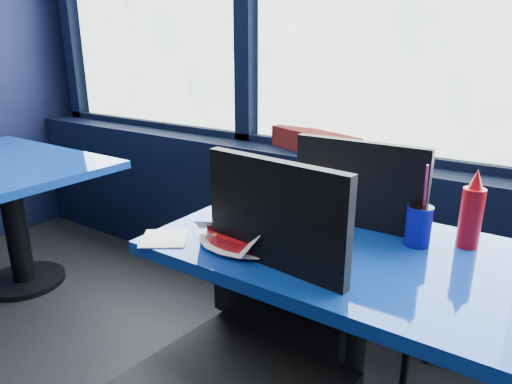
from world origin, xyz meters
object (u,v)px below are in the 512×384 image
(ketchup_bottle, at_px, (471,213))
(chair_near_back, at_px, (367,252))
(near_table, at_px, (350,301))
(chair_near_front, at_px, (251,336))
(food_basket, at_px, (246,234))
(soda_cup, at_px, (419,225))
(far_table, at_px, (9,191))
(planter_box, at_px, (314,142))

(ketchup_bottle, bearing_deg, chair_near_back, 163.36)
(near_table, relative_size, ketchup_bottle, 4.93)
(chair_near_front, distance_m, ketchup_bottle, 0.74)
(food_basket, height_order, ketchup_bottle, ketchup_bottle)
(chair_near_back, xyz_separation_m, soda_cup, (0.21, -0.18, 0.22))
(chair_near_front, relative_size, food_basket, 3.62)
(near_table, xyz_separation_m, far_table, (-2.00, 0.00, 0.00))
(chair_near_front, height_order, soda_cup, chair_near_front)
(far_table, relative_size, planter_box, 2.22)
(ketchup_bottle, bearing_deg, soda_cup, -150.62)
(chair_near_front, height_order, food_basket, chair_near_front)
(near_table, relative_size, planter_box, 2.22)
(far_table, height_order, chair_near_back, chair_near_back)
(ketchup_bottle, height_order, soda_cup, soda_cup)
(chair_near_front, distance_m, soda_cup, 0.61)
(near_table, distance_m, chair_near_front, 0.39)
(planter_box, bearing_deg, chair_near_front, -48.78)
(far_table, xyz_separation_m, ketchup_bottle, (2.28, 0.21, 0.29))
(planter_box, bearing_deg, chair_near_back, -26.53)
(near_table, distance_m, ketchup_bottle, 0.45)
(near_table, distance_m, soda_cup, 0.32)
(chair_near_back, bearing_deg, planter_box, -47.99)
(chair_near_front, distance_m, food_basket, 0.31)
(food_basket, relative_size, soda_cup, 1.11)
(ketchup_bottle, bearing_deg, near_table, -143.26)
(ketchup_bottle, distance_m, soda_cup, 0.15)
(chair_near_front, bearing_deg, planter_box, 116.70)
(near_table, relative_size, food_basket, 4.13)
(ketchup_bottle, bearing_deg, far_table, -174.81)
(far_table, bearing_deg, soda_cup, 3.57)
(near_table, bearing_deg, ketchup_bottle, 36.74)
(near_table, xyz_separation_m, chair_near_back, (-0.06, 0.31, 0.03))
(near_table, bearing_deg, chair_near_back, 101.85)
(soda_cup, bearing_deg, far_table, -176.43)
(chair_near_back, bearing_deg, near_table, 100.81)
(far_table, bearing_deg, planter_box, 31.96)
(near_table, bearing_deg, food_basket, -150.15)
(chair_near_front, bearing_deg, ketchup_bottle, 60.86)
(near_table, bearing_deg, planter_box, 124.17)
(planter_box, distance_m, soda_cup, 1.05)
(near_table, relative_size, soda_cup, 4.58)
(far_table, xyz_separation_m, chair_near_back, (1.94, 0.31, 0.03))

